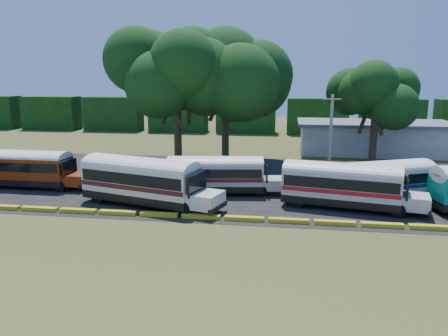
# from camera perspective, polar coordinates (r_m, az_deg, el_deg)

# --- Properties ---
(ground) EXTENTS (160.00, 160.00, 0.00)m
(ground) POSITION_cam_1_polar(r_m,az_deg,el_deg) (29.76, -6.26, -7.07)
(ground) COLOR #3A4517
(ground) RESTS_ON ground
(asphalt_strip) EXTENTS (64.00, 24.00, 0.02)m
(asphalt_strip) POSITION_cam_1_polar(r_m,az_deg,el_deg) (40.85, -0.66, -1.73)
(asphalt_strip) COLOR black
(asphalt_strip) RESTS_ON ground
(curb) EXTENTS (53.70, 0.45, 0.30)m
(curb) POSITION_cam_1_polar(r_m,az_deg,el_deg) (30.63, -5.79, -6.21)
(curb) COLOR yellow
(curb) RESTS_ON ground
(terminal_building) EXTENTS (19.00, 9.00, 4.00)m
(terminal_building) POSITION_cam_1_polar(r_m,az_deg,el_deg) (58.68, 18.92, 3.82)
(terminal_building) COLOR silver
(terminal_building) RESTS_ON ground
(treeline_backdrop) EXTENTS (130.00, 4.00, 6.00)m
(treeline_backdrop) POSITION_cam_1_polar(r_m,az_deg,el_deg) (75.83, 2.91, 6.88)
(treeline_backdrop) COLOR black
(treeline_backdrop) RESTS_ON ground
(bus_red) EXTENTS (10.09, 2.69, 3.30)m
(bus_red) POSITION_cam_1_polar(r_m,az_deg,el_deg) (41.98, -24.46, 0.19)
(bus_red) COLOR black
(bus_red) RESTS_ON ground
(bus_cream_west) EXTENTS (11.50, 5.81, 3.68)m
(bus_cream_west) POSITION_cam_1_polar(r_m,az_deg,el_deg) (33.46, -10.49, -1.36)
(bus_cream_west) COLOR black
(bus_cream_west) RESTS_ON ground
(bus_cream_east) EXTENTS (9.87, 3.66, 3.17)m
(bus_cream_east) POSITION_cam_1_polar(r_m,az_deg,el_deg) (36.15, -0.81, -0.63)
(bus_cream_east) COLOR black
(bus_cream_east) RESTS_ON ground
(bus_white_red) EXTENTS (10.63, 4.59, 3.40)m
(bus_white_red) POSITION_cam_1_polar(r_m,az_deg,el_deg) (33.36, 15.44, -1.91)
(bus_white_red) COLOR black
(bus_white_red) RESTS_ON ground
(bus_white_blue) EXTENTS (10.05, 6.29, 3.26)m
(bus_white_blue) POSITION_cam_1_polar(r_m,az_deg,el_deg) (35.93, 20.14, -1.37)
(bus_white_blue) COLOR black
(bus_white_blue) RESTS_ON ground
(tree_west) EXTENTS (10.00, 10.00, 14.06)m
(tree_west) POSITION_cam_1_polar(r_m,az_deg,el_deg) (45.77, -6.24, 12.72)
(tree_west) COLOR #382E1C
(tree_west) RESTS_ON ground
(tree_center) EXTENTS (11.50, 11.50, 14.85)m
(tree_center) POSITION_cam_1_polar(r_m,az_deg,el_deg) (48.28, 0.18, 13.05)
(tree_center) COLOR #382E1C
(tree_center) RESTS_ON ground
(tree_east) EXTENTS (7.90, 7.90, 10.80)m
(tree_east) POSITION_cam_1_polar(r_m,az_deg,el_deg) (50.28, 19.30, 9.21)
(tree_east) COLOR #382E1C
(tree_east) RESTS_ON ground
(utility_pole) EXTENTS (1.60, 0.30, 8.01)m
(utility_pole) POSITION_cam_1_polar(r_m,az_deg,el_deg) (41.51, 13.73, 3.92)
(utility_pole) COLOR gray
(utility_pole) RESTS_ON ground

